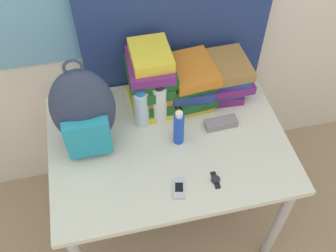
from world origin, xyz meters
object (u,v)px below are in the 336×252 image
at_px(book_stack_left, 151,79).
at_px(wristwatch, 215,180).
at_px(water_bottle, 141,108).
at_px(sunscreen_bottle, 179,128).
at_px(book_stack_center, 190,82).
at_px(book_stack_right, 225,76).
at_px(cell_phone, 179,188).
at_px(sports_bottle, 160,103).
at_px(backpack, 84,112).
at_px(sunglasses_case, 221,123).

bearing_deg(book_stack_left, wristwatch, -70.72).
bearing_deg(water_bottle, book_stack_left, 59.75).
distance_m(water_bottle, sunscreen_bottle, 0.20).
relative_size(book_stack_left, sunscreen_bottle, 1.71).
distance_m(book_stack_center, book_stack_right, 0.17).
relative_size(book_stack_right, water_bottle, 1.18).
distance_m(cell_phone, wristwatch, 0.16).
bearing_deg(sports_bottle, backpack, -168.39).
bearing_deg(cell_phone, backpack, 135.41).
relative_size(cell_phone, sunglasses_case, 0.69).
bearing_deg(book_stack_left, sunscreen_bottle, -74.64).
height_order(sunscreen_bottle, wristwatch, sunscreen_bottle).
height_order(book_stack_center, book_stack_right, book_stack_center).
relative_size(water_bottle, sports_bottle, 0.95).
bearing_deg(book_stack_right, cell_phone, -124.89).
bearing_deg(book_stack_right, water_bottle, -165.25).
bearing_deg(wristwatch, book_stack_left, 109.28).
relative_size(cell_phone, wristwatch, 1.27).
bearing_deg(backpack, sunglasses_case, -3.43).
bearing_deg(sports_bottle, water_bottle, -176.08).
relative_size(book_stack_center, book_stack_right, 1.13).
xyz_separation_m(water_bottle, cell_phone, (0.08, -0.39, -0.09)).
xyz_separation_m(backpack, sports_bottle, (0.33, 0.07, -0.10)).
distance_m(book_stack_right, sunglasses_case, 0.24).
bearing_deg(cell_phone, sunglasses_case, 46.94).
bearing_deg(backpack, water_bottle, 14.20).
xyz_separation_m(book_stack_left, book_stack_right, (0.36, -0.00, -0.06)).
bearing_deg(book_stack_center, sports_bottle, -148.32).
relative_size(book_stack_center, water_bottle, 1.33).
relative_size(book_stack_center, cell_phone, 2.71).
bearing_deg(wristwatch, backpack, 147.08).
xyz_separation_m(backpack, book_stack_right, (0.68, 0.18, -0.10)).
distance_m(backpack, sunscreen_bottle, 0.41).
bearing_deg(book_stack_left, backpack, -150.34).
bearing_deg(sunglasses_case, book_stack_center, 114.41).
bearing_deg(book_stack_left, book_stack_center, -1.63).
xyz_separation_m(sunscreen_bottle, sunglasses_case, (0.21, 0.04, -0.07)).
distance_m(book_stack_center, sunscreen_bottle, 0.28).
xyz_separation_m(backpack, wristwatch, (0.49, -0.32, -0.20)).
xyz_separation_m(backpack, water_bottle, (0.25, 0.06, -0.10)).
distance_m(book_stack_left, sunglasses_case, 0.38).
distance_m(book_stack_left, water_bottle, 0.15).
bearing_deg(book_stack_center, sunglasses_case, -65.59).
xyz_separation_m(backpack, sunglasses_case, (0.60, -0.04, -0.19)).
bearing_deg(book_stack_center, backpack, -160.95).
distance_m(sports_bottle, sunglasses_case, 0.30).
relative_size(sports_bottle, sunscreen_bottle, 1.19).
bearing_deg(sunscreen_bottle, book_stack_right, 41.07).
bearing_deg(water_bottle, wristwatch, -57.47).
height_order(sports_bottle, cell_phone, sports_bottle).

